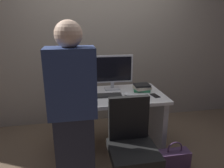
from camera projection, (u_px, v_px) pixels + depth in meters
ground_plane at (111, 147)px, 2.80m from camera, size 9.00×9.00×0.00m
wall_back at (101, 29)px, 3.23m from camera, size 6.40×0.10×3.00m
desk at (111, 112)px, 2.65m from camera, size 1.30×0.74×0.75m
office_chair at (132, 152)px, 1.99m from camera, size 0.52×0.52×0.94m
person_at_desk at (73, 116)px, 1.80m from camera, size 0.40×0.24×1.64m
monitor at (112, 70)px, 2.71m from camera, size 0.54×0.14×0.46m
keyboard at (104, 96)px, 2.51m from camera, size 0.43×0.15×0.02m
mouse at (126, 94)px, 2.56m from camera, size 0.06×0.10×0.03m
cup_near_keyboard at (73, 95)px, 2.41m from camera, size 0.08×0.08×0.10m
cup_by_monitor at (76, 88)px, 2.70m from camera, size 0.07×0.07×0.09m
book_stack at (142, 88)px, 2.69m from camera, size 0.24×0.21×0.09m
cell_phone at (155, 96)px, 2.53m from camera, size 0.09×0.15×0.01m
handbag at (174, 161)px, 2.31m from camera, size 0.34×0.14×0.38m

